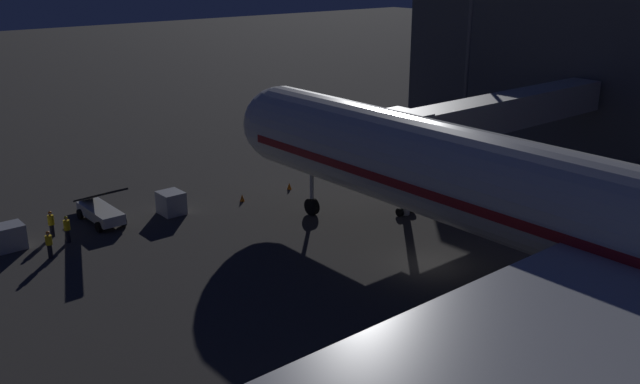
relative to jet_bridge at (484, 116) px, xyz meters
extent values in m
plane|color=#383533|center=(13.29, 6.72, -5.88)|extent=(320.00, 320.00, 0.00)
cylinder|color=silver|center=(13.29, 18.56, 0.03)|extent=(5.44, 52.50, 5.44)
sphere|color=silver|center=(13.29, -7.69, 0.03)|extent=(5.33, 5.33, 5.33)
cube|color=maroon|center=(13.29, 18.56, -0.38)|extent=(5.49, 50.40, 0.50)
cube|color=black|center=(13.29, -6.06, 0.98)|extent=(2.99, 1.40, 0.90)
cylinder|color=#B7BABF|center=(21.17, 19.24, -2.76)|extent=(2.67, 5.23, 2.67)
cylinder|color=black|center=(21.17, 16.62, -2.76)|extent=(2.27, 0.15, 2.27)
cylinder|color=#B7BABF|center=(13.29, -4.19, -3.38)|extent=(0.28, 0.28, 2.59)
cylinder|color=black|center=(13.29, -4.19, -5.28)|extent=(0.45, 1.20, 1.20)
cube|color=#9E9E99|center=(-2.49, 0.00, 0.03)|extent=(23.35, 2.60, 2.50)
cube|color=#9E9E99|center=(9.19, 0.00, 0.03)|extent=(3.20, 3.40, 3.00)
cube|color=black|center=(10.59, 0.00, 0.03)|extent=(0.70, 3.20, 2.70)
cylinder|color=#B7BABF|center=(8.19, 0.00, -3.55)|extent=(0.56, 0.56, 4.66)
cylinder|color=black|center=(7.59, 0.00, -5.58)|extent=(0.25, 0.60, 0.60)
cylinder|color=black|center=(8.79, 0.00, -5.58)|extent=(0.25, 0.60, 0.60)
cylinder|color=#59595E|center=(-12.21, -11.56, 3.38)|extent=(0.40, 0.40, 18.51)
cube|color=silver|center=(25.29, -12.22, -5.18)|extent=(1.60, 4.53, 0.70)
cube|color=black|center=(25.29, -12.22, -3.93)|extent=(0.90, 7.72, 2.87)
cylinder|color=black|center=(24.43, -13.80, -5.53)|extent=(0.24, 0.70, 0.70)
cylinder|color=black|center=(26.15, -13.80, -5.53)|extent=(0.24, 0.70, 0.70)
cylinder|color=black|center=(24.43, -10.63, -5.53)|extent=(0.24, 0.70, 0.70)
cylinder|color=black|center=(26.15, -10.63, -5.53)|extent=(0.24, 0.70, 0.70)
cube|color=#B7BABF|center=(20.76, -10.71, -5.08)|extent=(1.57, 1.75, 1.60)
cube|color=#B7BABF|center=(31.50, -11.54, -5.10)|extent=(1.79, 1.53, 1.56)
cylinder|color=black|center=(30.08, -8.47, -5.44)|extent=(0.28, 0.28, 0.88)
cylinder|color=yellow|center=(30.08, -8.47, -4.71)|extent=(0.40, 0.40, 0.58)
sphere|color=tan|center=(30.08, -8.47, -4.30)|extent=(0.24, 0.24, 0.24)
sphere|color=orange|center=(30.08, -8.47, -4.25)|extent=(0.23, 0.23, 0.23)
cylinder|color=black|center=(28.34, -10.19, -5.45)|extent=(0.28, 0.28, 0.85)
cylinder|color=yellow|center=(28.34, -10.19, -4.70)|extent=(0.40, 0.40, 0.65)
sphere|color=tan|center=(28.34, -10.19, -4.26)|extent=(0.24, 0.24, 0.24)
sphere|color=yellow|center=(28.34, -10.19, -4.21)|extent=(0.23, 0.23, 0.23)
cylinder|color=black|center=(28.77, -11.82, -5.47)|extent=(0.28, 0.28, 0.82)
cylinder|color=yellow|center=(28.77, -11.82, -4.74)|extent=(0.40, 0.40, 0.65)
sphere|color=tan|center=(28.77, -11.82, -4.29)|extent=(0.24, 0.24, 0.24)
sphere|color=orange|center=(28.77, -11.82, -4.24)|extent=(0.23, 0.23, 0.23)
cone|color=orange|center=(11.09, -9.69, -5.60)|extent=(0.36, 0.36, 0.55)
cone|color=orange|center=(15.49, -9.69, -5.60)|extent=(0.36, 0.36, 0.55)
camera|label=1|loc=(42.03, 31.26, 11.26)|focal=38.87mm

